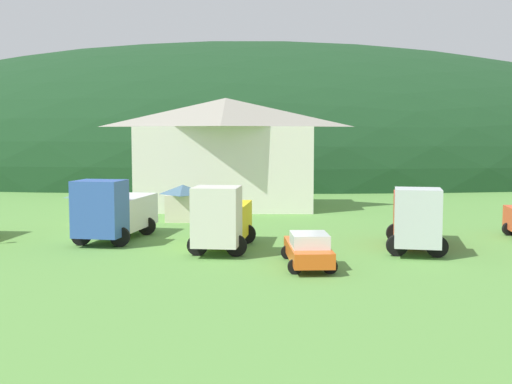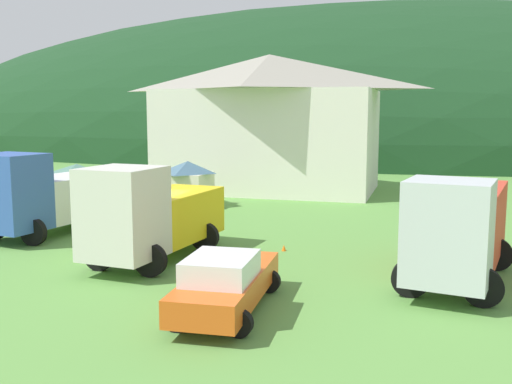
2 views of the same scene
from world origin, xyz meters
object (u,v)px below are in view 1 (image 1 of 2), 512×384
box_truck_blue (114,210)px  traffic_cone_mid_row (298,241)px  play_shed_pink (94,206)px  depot_building (226,152)px  tow_truck_silver (416,216)px  play_shed_cream (183,202)px  service_pickup_orange (308,249)px  traffic_cone_near_pickup (204,241)px  flatbed_truck_yellow (222,218)px

box_truck_blue → traffic_cone_mid_row: box_truck_blue is taller
play_shed_pink → depot_building: bearing=49.7°
box_truck_blue → tow_truck_silver: 17.19m
play_shed_pink → tow_truck_silver: tow_truck_silver is taller
play_shed_cream → play_shed_pink: 6.25m
depot_building → service_pickup_orange: (5.32, -24.33, -3.90)m
depot_building → play_shed_cream: depot_building is taller
play_shed_pink → service_pickup_orange: (13.86, -14.25, -0.44)m
service_pickup_orange → traffic_cone_mid_row: (-0.14, 7.22, -0.83)m
depot_building → traffic_cone_near_pickup: size_ratio=27.62×
play_shed_cream → service_pickup_orange: 18.02m
play_shed_cream → traffic_cone_near_pickup: (2.31, -9.08, -1.34)m
play_shed_pink → tow_truck_silver: bearing=-25.7°
depot_building → traffic_cone_mid_row: depot_building is taller
box_truck_blue → service_pickup_orange: (10.88, -7.40, -0.95)m
service_pickup_orange → depot_building: bearing=-171.1°
depot_building → box_truck_blue: size_ratio=2.04×
play_shed_cream → box_truck_blue: box_truck_blue is taller
play_shed_cream → traffic_cone_near_pickup: 9.46m
tow_truck_silver → service_pickup_orange: (-6.10, -4.67, -1.00)m
play_shed_cream → flatbed_truck_yellow: size_ratio=0.40×
play_shed_cream → flatbed_truck_yellow: bearing=-73.4°
play_shed_pink → flatbed_truck_yellow: size_ratio=0.45×
box_truck_blue → traffic_cone_near_pickup: box_truck_blue is taller
tow_truck_silver → play_shed_pink: bearing=-105.3°
play_shed_cream → play_shed_pink: bearing=-162.0°
play_shed_cream → box_truck_blue: bearing=-108.6°
box_truck_blue → traffic_cone_mid_row: bearing=98.6°
box_truck_blue → flatbed_truck_yellow: (6.54, -3.19, -0.02)m
flatbed_truck_yellow → tow_truck_silver: 10.45m
play_shed_pink → service_pickup_orange: 19.88m
traffic_cone_near_pickup → depot_building: bearing=89.0°
flatbed_truck_yellow → service_pickup_orange: 6.12m
flatbed_truck_yellow → play_shed_cream: bearing=-157.6°
flatbed_truck_yellow → traffic_cone_mid_row: 5.45m
box_truck_blue → tow_truck_silver: (16.97, -2.74, 0.05)m
depot_building → tow_truck_silver: depot_building is taller
box_truck_blue → traffic_cone_near_pickup: bearing=96.4°
play_shed_pink → flatbed_truck_yellow: (9.52, -10.04, 0.49)m
play_shed_pink → box_truck_blue: box_truck_blue is taller
traffic_cone_mid_row → play_shed_pink: bearing=152.8°
box_truck_blue → tow_truck_silver: bearing=90.5°
depot_building → box_truck_blue: 18.06m
play_shed_cream → flatbed_truck_yellow: flatbed_truck_yellow is taller
service_pickup_orange → traffic_cone_near_pickup: size_ratio=9.76×
traffic_cone_near_pickup → tow_truck_silver: bearing=-11.8°
flatbed_truck_yellow → service_pickup_orange: (4.34, -4.21, -0.93)m
traffic_cone_mid_row → tow_truck_silver: bearing=-22.2°
depot_building → service_pickup_orange: size_ratio=2.83×
box_truck_blue → flatbed_truck_yellow: box_truck_blue is taller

